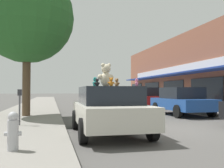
# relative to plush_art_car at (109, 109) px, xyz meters

# --- Properties ---
(ground_plane) EXTENTS (260.00, 260.00, 0.00)m
(ground_plane) POSITION_rel_plush_art_car_xyz_m (2.68, 0.33, -0.80)
(ground_plane) COLOR #514F4C
(sidewalk_near) EXTENTS (3.35, 90.00, 0.16)m
(sidewalk_near) POSITION_rel_plush_art_car_xyz_m (-2.99, 0.33, -0.72)
(sidewalk_near) COLOR gray
(sidewalk_near) RESTS_ON ground_plane
(plush_art_car) EXTENTS (2.16, 4.19, 1.50)m
(plush_art_car) POSITION_rel_plush_art_car_xyz_m (0.00, 0.00, 0.00)
(plush_art_car) COLOR beige
(plush_art_car) RESTS_ON ground_plane
(teddy_bear_giant) EXTENTS (0.59, 0.39, 0.78)m
(teddy_bear_giant) POSITION_rel_plush_art_car_xyz_m (-0.04, 0.25, 1.08)
(teddy_bear_giant) COLOR beige
(teddy_bear_giant) RESTS_ON plush_art_car
(teddy_bear_teal) EXTENTS (0.22, 0.25, 0.35)m
(teddy_bear_teal) POSITION_rel_plush_art_car_xyz_m (-0.30, 0.86, 0.88)
(teddy_bear_teal) COLOR teal
(teddy_bear_teal) RESTS_ON plush_art_car
(teddy_bear_orange) EXTENTS (0.21, 0.13, 0.28)m
(teddy_bear_orange) POSITION_rel_plush_art_car_xyz_m (-0.01, -0.37, 0.84)
(teddy_bear_orange) COLOR orange
(teddy_bear_orange) RESTS_ON plush_art_car
(teddy_bear_pink) EXTENTS (0.15, 0.17, 0.23)m
(teddy_bear_pink) POSITION_rel_plush_art_car_xyz_m (0.62, -0.90, 0.82)
(teddy_bear_pink) COLOR pink
(teddy_bear_pink) RESTS_ON plush_art_car
(teddy_bear_brown) EXTENTS (0.19, 0.23, 0.31)m
(teddy_bear_brown) POSITION_rel_plush_art_car_xyz_m (0.45, 0.73, 0.86)
(teddy_bear_brown) COLOR olive
(teddy_bear_brown) RESTS_ON plush_art_car
(teddy_bear_black) EXTENTS (0.19, 0.12, 0.25)m
(teddy_bear_black) POSITION_rel_plush_art_car_xyz_m (-0.43, -0.27, 0.82)
(teddy_bear_black) COLOR black
(teddy_bear_black) RESTS_ON plush_art_car
(parked_car_far_center) EXTENTS (2.14, 4.34, 1.57)m
(parked_car_far_center) POSITION_rel_plush_art_car_xyz_m (5.39, 5.08, 0.01)
(parked_car_far_center) COLOR #1E4793
(parked_car_far_center) RESTS_ON ground_plane
(parked_car_far_right) EXTENTS (2.10, 4.09, 1.64)m
(parked_car_far_right) POSITION_rel_plush_art_car_xyz_m (5.39, 11.30, 0.08)
(parked_car_far_right) COLOR maroon
(parked_car_far_right) RESTS_ON ground_plane
(street_tree) EXTENTS (4.62, 4.62, 7.22)m
(street_tree) POSITION_rel_plush_art_car_xyz_m (-2.98, 5.16, 4.25)
(street_tree) COLOR brown
(street_tree) RESTS_ON sidewalk_near
(fire_hydrant) EXTENTS (0.33, 0.22, 0.79)m
(fire_hydrant) POSITION_rel_plush_art_car_xyz_m (-2.53, -2.30, -0.25)
(fire_hydrant) COLOR #B2B2B7
(fire_hydrant) RESTS_ON sidewalk_near
(parking_meter) EXTENTS (0.14, 0.10, 1.27)m
(parking_meter) POSITION_rel_plush_art_car_xyz_m (-2.87, 1.67, 0.17)
(parking_meter) COLOR #4C4C51
(parking_meter) RESTS_ON sidewalk_near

